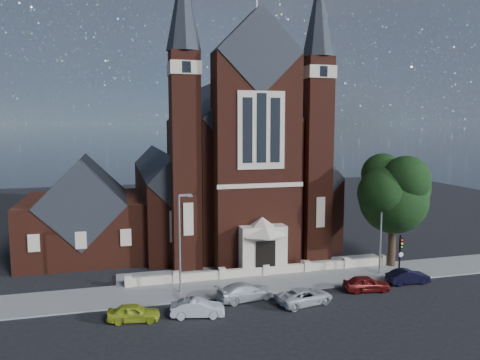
% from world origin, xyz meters
% --- Properties ---
extents(ground, '(120.00, 120.00, 0.00)m').
position_xyz_m(ground, '(0.00, 15.00, 0.00)').
color(ground, black).
rests_on(ground, ground).
extents(pavement_strip, '(60.00, 5.00, 0.12)m').
position_xyz_m(pavement_strip, '(0.00, 4.50, 0.00)').
color(pavement_strip, gray).
rests_on(pavement_strip, ground).
extents(forecourt_paving, '(26.00, 3.00, 0.14)m').
position_xyz_m(forecourt_paving, '(0.00, 8.50, 0.00)').
color(forecourt_paving, gray).
rests_on(forecourt_paving, ground).
extents(forecourt_wall, '(24.00, 0.40, 0.90)m').
position_xyz_m(forecourt_wall, '(0.00, 6.50, 0.00)').
color(forecourt_wall, beige).
rests_on(forecourt_wall, ground).
extents(church, '(20.01, 34.90, 29.20)m').
position_xyz_m(church, '(-0.00, 22.94, 8.19)').
color(church, '#4B1F14').
rests_on(church, ground).
extents(parish_hall, '(12.00, 12.20, 10.24)m').
position_xyz_m(parish_hall, '(-16.00, 18.00, 4.01)').
color(parish_hall, '#4B1F14').
rests_on(parish_hall, ground).
extents(street_tree, '(6.40, 6.60, 10.70)m').
position_xyz_m(street_tree, '(12.60, 5.71, 6.96)').
color(street_tree, black).
rests_on(street_tree, ground).
extents(street_lamp_left, '(1.16, 0.22, 8.09)m').
position_xyz_m(street_lamp_left, '(-7.91, 4.00, 4.60)').
color(street_lamp_left, gray).
rests_on(street_lamp_left, ground).
extents(street_lamp_right, '(1.16, 0.22, 8.09)m').
position_xyz_m(street_lamp_right, '(10.09, 4.00, 4.60)').
color(street_lamp_right, gray).
rests_on(street_lamp_right, ground).
extents(traffic_signal, '(0.28, 0.42, 4.00)m').
position_xyz_m(traffic_signal, '(11.00, 2.43, 2.58)').
color(traffic_signal, black).
rests_on(traffic_signal, ground).
extents(car_lime_van, '(3.77, 2.01, 1.22)m').
position_xyz_m(car_lime_van, '(-11.82, -0.43, 0.61)').
color(car_lime_van, '#A3B524').
rests_on(car_lime_van, ground).
extents(car_silver_a, '(3.99, 2.03, 1.25)m').
position_xyz_m(car_silver_a, '(-7.43, -0.80, 0.63)').
color(car_silver_a, silver).
rests_on(car_silver_a, ground).
extents(car_silver_b, '(4.86, 2.69, 1.33)m').
position_xyz_m(car_silver_b, '(-3.31, 1.39, 0.67)').
color(car_silver_b, '#B5BABE').
rests_on(car_silver_b, ground).
extents(car_white_suv, '(4.71, 2.86, 1.22)m').
position_xyz_m(car_white_suv, '(0.82, -0.60, 0.61)').
color(car_white_suv, silver).
rests_on(car_white_suv, ground).
extents(car_dark_red, '(3.95, 2.06, 1.28)m').
position_xyz_m(car_dark_red, '(6.75, 0.63, 0.64)').
color(car_dark_red, '#631111').
rests_on(car_dark_red, ground).
extents(car_navy, '(3.74, 1.35, 1.22)m').
position_xyz_m(car_navy, '(11.13, 1.38, 0.61)').
color(car_navy, black).
rests_on(car_navy, ground).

